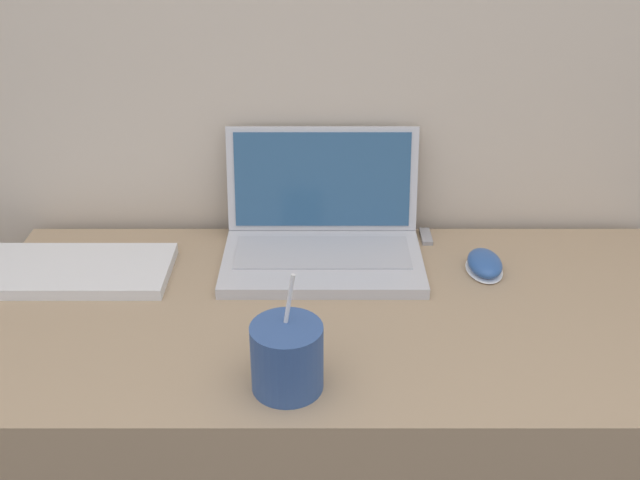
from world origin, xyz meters
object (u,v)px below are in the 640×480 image
Objects in this scene: laptop at (320,232)px; usb_stick at (423,236)px; computer_mouse at (482,264)px; drink_cup at (285,356)px; external_keyboard at (48,271)px.

laptop is 5.98× the size of usb_stick.
usb_stick is (-0.09, 0.12, -0.01)m from computer_mouse.
usb_stick is at bearing 125.56° from computer_mouse.
usb_stick is at bearing 60.67° from drink_cup.
computer_mouse is at bearing -11.16° from laptop.
laptop reaches higher than drink_cup.
computer_mouse reaches higher than usb_stick.
external_keyboard is 7.01× the size of usb_stick.
computer_mouse is (0.34, 0.32, -0.04)m from drink_cup.
computer_mouse is at bearing -54.44° from usb_stick.
usb_stick is at bearing 18.38° from laptop.
external_keyboard reaches higher than usb_stick.
drink_cup is 0.51m from usb_stick.
laptop reaches higher than computer_mouse.
drink_cup is at bearing -97.49° from laptop.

